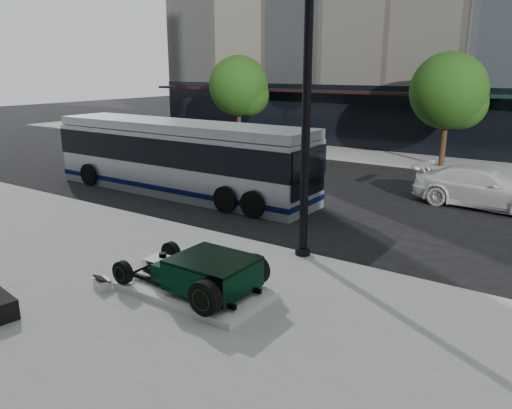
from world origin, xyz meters
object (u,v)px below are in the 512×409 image
Objects in this scene: hot_rod at (205,272)px; transit_bus at (180,157)px; lamppost at (306,128)px; white_sedan at (484,188)px.

hot_rod is 0.27× the size of transit_bus.
transit_bus is at bearing 135.77° from hot_rod.
lamppost reaches higher than white_sedan.
hot_rod is 10.36m from transit_bus.
lamppost reaches higher than hot_rod.
hot_rod is 12.36m from white_sedan.
hot_rod is at bearing -44.23° from transit_bus.
lamppost is at bearing -25.20° from transit_bus.
hot_rod is 0.64× the size of white_sedan.
lamppost is 0.61× the size of transit_bus.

